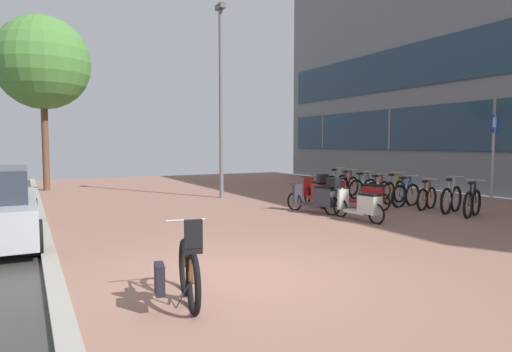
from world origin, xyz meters
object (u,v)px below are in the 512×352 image
object	(u,v)px
bicycle_rack_04	(394,192)
bicycle_rack_02	(427,198)
scooter_near	(362,206)
bicycle_rack_03	(406,195)
bicycle_foreground	(187,271)
lamp_post	(221,93)
scooter_far	(365,195)
scooter_extra	(319,197)
bicycle_rack_01	(451,199)
scooter_mid	(317,191)
bicycle_rack_08	(337,184)
street_tree	(43,63)
bicycle_rack_05	(378,191)
bicycle_rack_06	(363,188)
bicycle_rack_00	(472,203)
parking_sign	(493,152)
bicycle_rack_07	(348,186)

from	to	relation	value
bicycle_rack_04	bicycle_rack_02	bearing A→B (deg)	-96.41
scooter_near	bicycle_rack_03	bearing A→B (deg)	25.65
bicycle_foreground	lamp_post	bearing A→B (deg)	64.71
scooter_far	scooter_extra	bearing A→B (deg)	-177.80
bicycle_rack_01	scooter_mid	xyz separation A→B (m)	(-2.58, 2.71, 0.11)
bicycle_foreground	scooter_extra	bearing A→B (deg)	42.12
bicycle_rack_08	scooter_mid	size ratio (longest dim) A/B	0.74
lamp_post	street_tree	xyz separation A→B (m)	(-5.33, 5.54, 1.44)
bicycle_rack_02	bicycle_rack_01	bearing A→B (deg)	-80.16
bicycle_rack_03	bicycle_rack_01	bearing A→B (deg)	-82.04
scooter_near	scooter_far	distance (m)	2.11
scooter_mid	scooter_extra	xyz separation A→B (m)	(-0.74, -1.17, -0.01)
bicycle_foreground	bicycle_rack_05	bearing A→B (deg)	35.50
bicycle_rack_01	scooter_near	world-z (taller)	bicycle_rack_01
scooter_mid	street_tree	xyz separation A→B (m)	(-7.06, 8.83, 4.62)
bicycle_rack_03	bicycle_rack_04	distance (m)	0.76
bicycle_rack_02	lamp_post	size ratio (longest dim) A/B	0.18
lamp_post	scooter_near	bearing A→B (deg)	-78.40
scooter_far	bicycle_rack_05	bearing A→B (deg)	37.62
bicycle_rack_06	street_tree	size ratio (longest dim) A/B	0.20
bicycle_rack_03	street_tree	bearing A→B (deg)	133.10
bicycle_rack_05	bicycle_rack_06	world-z (taller)	bicycle_rack_06
scooter_mid	bicycle_rack_00	bearing A→B (deg)	-54.12
scooter_near	bicycle_rack_01	bearing A→B (deg)	-1.17
bicycle_rack_03	parking_sign	bearing A→B (deg)	-53.53
bicycle_rack_00	bicycle_rack_06	distance (m)	4.36
scooter_extra	bicycle_foreground	bearing A→B (deg)	-137.88
bicycle_rack_08	lamp_post	world-z (taller)	lamp_post
bicycle_foreground	bicycle_rack_00	distance (m)	9.03
bicycle_rack_01	bicycle_rack_02	world-z (taller)	bicycle_rack_01
bicycle_rack_04	scooter_far	xyz separation A→B (m)	(-1.68, -0.57, 0.04)
scooter_near	scooter_mid	xyz separation A→B (m)	(0.51, 2.65, 0.08)
bicycle_rack_00	bicycle_rack_01	world-z (taller)	bicycle_rack_01
bicycle_foreground	bicycle_rack_05	size ratio (longest dim) A/B	1.09
bicycle_rack_04	bicycle_rack_07	bearing A→B (deg)	92.69
bicycle_rack_03	scooter_extra	world-z (taller)	scooter_extra
bicycle_rack_01	scooter_far	bearing A→B (deg)	135.76
bicycle_rack_03	parking_sign	world-z (taller)	parking_sign
bicycle_rack_08	scooter_near	xyz separation A→B (m)	(-3.09, -5.02, 0.02)
bicycle_rack_06	scooter_mid	bearing A→B (deg)	-160.64
bicycle_rack_07	bicycle_rack_08	world-z (taller)	bicycle_rack_08
bicycle_rack_02	bicycle_rack_06	bearing A→B (deg)	87.05
bicycle_rack_08	scooter_near	world-z (taller)	bicycle_rack_08
bicycle_rack_04	bicycle_rack_08	world-z (taller)	bicycle_rack_08
scooter_mid	scooter_extra	distance (m)	1.39
bicycle_rack_02	scooter_mid	world-z (taller)	scooter_mid
bicycle_rack_00	scooter_near	size ratio (longest dim) A/B	0.74
parking_sign	bicycle_rack_05	bearing A→B (deg)	108.80
bicycle_rack_01	bicycle_rack_08	world-z (taller)	bicycle_rack_08
bicycle_rack_02	scooter_far	bearing A→B (deg)	150.00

